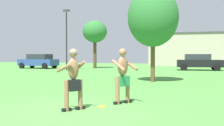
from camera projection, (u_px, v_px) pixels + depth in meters
name	position (u px, v px, depth m)	size (l,w,h in m)	color
ground_plane	(68.00, 110.00, 7.78)	(80.00, 80.00, 0.00)	#4C8E3D
player_with_cap	(73.00, 76.00, 7.76)	(0.81, 0.70, 1.72)	black
player_in_green	(123.00, 74.00, 8.83)	(0.83, 0.77, 1.74)	black
frisbee	(102.00, 106.00, 8.29)	(0.25, 0.25, 0.03)	yellow
car_black_near_post	(199.00, 62.00, 27.41)	(4.45, 2.35, 1.58)	black
car_blue_mid_lot	(39.00, 61.00, 31.07)	(4.43, 2.31, 1.58)	#2D478C
lamp_post	(66.00, 33.00, 27.22)	(0.60, 0.24, 5.89)	black
outbuilding_behind_lot	(197.00, 49.00, 39.13)	(13.35, 5.58, 4.49)	#B2A893
tree_left_field	(95.00, 32.00, 31.22)	(2.71, 2.71, 5.33)	#4C3823
tree_right_field	(153.00, 17.00, 15.81)	(2.86, 2.86, 5.32)	brown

